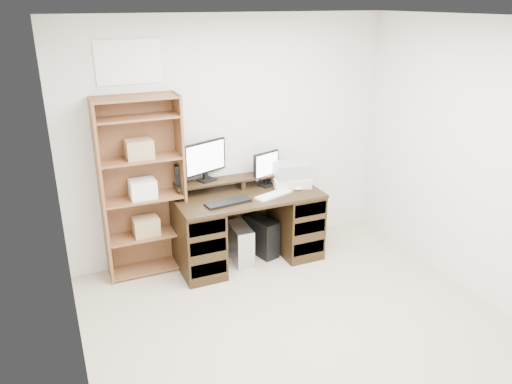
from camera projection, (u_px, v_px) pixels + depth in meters
room at (332, 207)px, 3.51m from camera, size 3.54×4.04×2.54m
desk at (248, 226)px, 5.24m from camera, size 1.50×0.70×0.75m
riser_shelf at (240, 179)px, 5.25m from camera, size 1.40×0.22×0.12m
monitor_wide at (205, 159)px, 5.07m from camera, size 0.49×0.22×0.41m
monitor_small at (266, 167)px, 5.28m from camera, size 0.33×0.17×0.37m
speaker at (179, 175)px, 4.97m from camera, size 0.10×0.10×0.21m
keyboard_black at (228, 202)px, 4.87m from camera, size 0.47×0.21×0.03m
keyboard_white at (274, 195)px, 5.06m from camera, size 0.44×0.26×0.02m
mouse at (299, 188)px, 5.21m from camera, size 0.10×0.08×0.03m
printer at (291, 181)px, 5.33m from camera, size 0.45×0.38×0.10m
basket at (292, 170)px, 5.28m from camera, size 0.40×0.31×0.16m
tower_silver at (240, 244)px, 5.27m from camera, size 0.20×0.41×0.40m
tower_black at (262, 236)px, 5.43m from camera, size 0.27×0.44×0.41m
bookshelf at (142, 186)px, 4.85m from camera, size 0.80×0.30×1.80m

